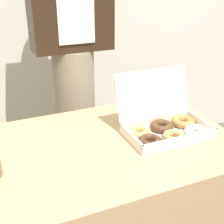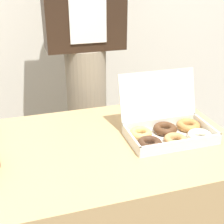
# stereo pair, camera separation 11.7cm
# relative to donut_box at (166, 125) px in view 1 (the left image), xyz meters

# --- Properties ---
(table) EXTENTS (1.14, 0.69, 0.76)m
(table) POSITION_rel_donut_box_xyz_m (-0.31, 0.02, -0.42)
(table) COLOR tan
(table) RESTS_ON ground_plane
(donut_box) EXTENTS (0.35, 0.28, 0.24)m
(donut_box) POSITION_rel_donut_box_xyz_m (0.00, 0.00, 0.00)
(donut_box) COLOR silver
(donut_box) RESTS_ON table
(person_customer) EXTENTS (0.41, 0.23, 1.82)m
(person_customer) POSITION_rel_donut_box_xyz_m (-0.19, 0.64, 0.19)
(person_customer) COLOR gray
(person_customer) RESTS_ON ground_plane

